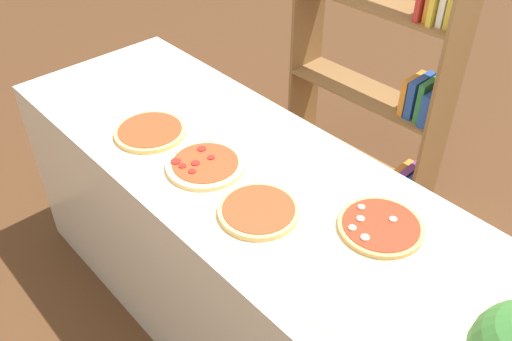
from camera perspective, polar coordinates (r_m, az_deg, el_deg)
name	(u,v)px	position (r m, az deg, el deg)	size (l,w,h in m)	color
ground_plane	(256,328)	(2.58, 0.00, -16.03)	(12.00, 12.00, 0.00)	#4C2D19
counter	(256,261)	(2.23, 0.00, -9.38)	(2.35, 0.76, 0.89)	beige
parchment_paper	(256,175)	(1.92, 0.00, -0.44)	(2.06, 0.59, 0.00)	beige
pizza_plain_0	(150,132)	(2.16, -10.91, 3.99)	(0.28, 0.28, 0.02)	#DBB26B
pizza_pepperoni_1	(205,165)	(1.96, -5.27, 0.62)	(0.28, 0.28, 0.02)	#E5C17F
pizza_plain_2	(259,211)	(1.77, 0.28, -4.19)	(0.26, 0.26, 0.02)	#DBB26B
pizza_mushroom_3	(380,226)	(1.76, 12.77, -5.66)	(0.27, 0.27, 0.03)	tan
bookshelf	(389,61)	(3.01, 13.57, 10.93)	(0.95, 0.29, 1.57)	brown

